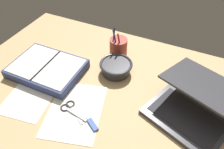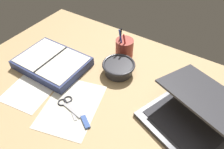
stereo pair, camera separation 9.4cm
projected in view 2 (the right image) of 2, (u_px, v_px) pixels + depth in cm
name	position (u px, v px, depth cm)	size (l,w,h in cm)	color
desk_top	(103.00, 98.00, 95.26)	(140.00, 100.00, 2.00)	tan
laptop	(189.00, 116.00, 81.39)	(39.19, 39.64, 14.70)	#38383D
bowl	(119.00, 68.00, 103.62)	(15.74, 15.74, 5.64)	#2D2D33
pen_cup	(124.00, 48.00, 111.83)	(9.07, 9.07, 16.27)	#9E382D
planner	(52.00, 63.00, 107.48)	(33.26, 24.73, 4.72)	navy
scissors	(67.00, 103.00, 91.62)	(13.48, 8.82, 0.80)	#B7B7BC
paper_sheet_front	(72.00, 106.00, 90.97)	(21.49, 29.37, 0.16)	silver
paper_sheet_beside_planner	(32.00, 88.00, 98.07)	(19.02, 23.53, 0.16)	white
usb_drive	(85.00, 121.00, 84.95)	(6.93, 5.23, 1.00)	#33519E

